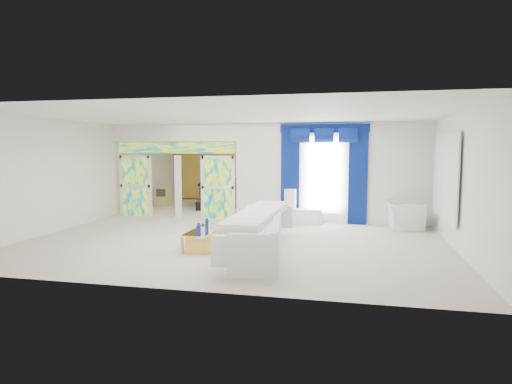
% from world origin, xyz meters
% --- Properties ---
extents(floor, '(12.00, 12.00, 0.00)m').
position_xyz_m(floor, '(0.00, 0.00, 0.00)').
color(floor, '#B7AF9E').
rests_on(floor, ground).
extents(dividing_wall, '(5.70, 0.18, 3.00)m').
position_xyz_m(dividing_wall, '(2.15, 1.00, 1.50)').
color(dividing_wall, white).
rests_on(dividing_wall, ground).
extents(dividing_header, '(4.30, 0.18, 0.55)m').
position_xyz_m(dividing_header, '(-2.85, 1.00, 2.73)').
color(dividing_header, white).
rests_on(dividing_header, dividing_wall).
extents(stained_panel_left, '(0.95, 0.04, 2.00)m').
position_xyz_m(stained_panel_left, '(-4.28, 1.00, 1.00)').
color(stained_panel_left, '#994C3F').
rests_on(stained_panel_left, ground).
extents(stained_panel_right, '(0.95, 0.04, 2.00)m').
position_xyz_m(stained_panel_right, '(-1.42, 1.00, 1.00)').
color(stained_panel_right, '#994C3F').
rests_on(stained_panel_right, ground).
extents(stained_transom, '(4.00, 0.05, 0.35)m').
position_xyz_m(stained_transom, '(-2.85, 1.00, 2.25)').
color(stained_transom, '#994C3F').
rests_on(stained_transom, dividing_header).
extents(window_pane, '(1.00, 0.02, 2.30)m').
position_xyz_m(window_pane, '(1.90, 0.90, 1.45)').
color(window_pane, white).
rests_on(window_pane, dividing_wall).
extents(blue_drape_left, '(0.55, 0.10, 2.80)m').
position_xyz_m(blue_drape_left, '(0.90, 0.87, 1.40)').
color(blue_drape_left, '#031043').
rests_on(blue_drape_left, ground).
extents(blue_drape_right, '(0.55, 0.10, 2.80)m').
position_xyz_m(blue_drape_right, '(2.90, 0.87, 1.40)').
color(blue_drape_right, '#031043').
rests_on(blue_drape_right, ground).
extents(blue_pelmet, '(2.60, 0.12, 0.25)m').
position_xyz_m(blue_pelmet, '(1.90, 0.87, 2.82)').
color(blue_pelmet, '#031043').
rests_on(blue_pelmet, dividing_wall).
extents(wall_mirror, '(0.04, 2.70, 1.90)m').
position_xyz_m(wall_mirror, '(4.94, -1.00, 1.55)').
color(wall_mirror, white).
rests_on(wall_mirror, ground).
extents(gold_curtains, '(9.70, 0.12, 2.90)m').
position_xyz_m(gold_curtains, '(0.00, 5.90, 1.50)').
color(gold_curtains, gold).
rests_on(gold_curtains, ground).
extents(white_sofa, '(1.47, 4.16, 0.78)m').
position_xyz_m(white_sofa, '(0.83, -3.18, 0.39)').
color(white_sofa, silver).
rests_on(white_sofa, ground).
extents(coffee_table, '(0.79, 1.72, 0.37)m').
position_xyz_m(coffee_table, '(-0.52, -2.88, 0.18)').
color(coffee_table, gold).
rests_on(coffee_table, ground).
extents(console_table, '(1.32, 0.50, 0.43)m').
position_xyz_m(console_table, '(1.23, 0.67, 0.22)').
color(console_table, white).
rests_on(console_table, ground).
extents(table_lamp, '(0.36, 0.36, 0.58)m').
position_xyz_m(table_lamp, '(0.93, 0.67, 0.72)').
color(table_lamp, white).
rests_on(table_lamp, console_table).
extents(armchair, '(1.06, 1.19, 0.72)m').
position_xyz_m(armchair, '(4.17, 0.50, 0.36)').
color(armchair, silver).
rests_on(armchair, ground).
extents(grand_piano, '(1.77, 2.15, 0.98)m').
position_xyz_m(grand_piano, '(-2.29, 4.35, 0.49)').
color(grand_piano, black).
rests_on(grand_piano, ground).
extents(piano_bench, '(1.02, 0.53, 0.32)m').
position_xyz_m(piano_bench, '(-2.29, 2.75, 0.16)').
color(piano_bench, black).
rests_on(piano_bench, ground).
extents(tv_console, '(0.57, 0.52, 0.78)m').
position_xyz_m(tv_console, '(-4.47, 3.51, 0.39)').
color(tv_console, tan).
rests_on(tv_console, ground).
extents(chandelier, '(0.60, 0.60, 0.60)m').
position_xyz_m(chandelier, '(-2.30, 3.40, 2.65)').
color(chandelier, gold).
rests_on(chandelier, ceiling).
extents(decanters, '(0.22, 0.95, 0.24)m').
position_xyz_m(decanters, '(-0.49, -3.05, 0.46)').
color(decanters, navy).
rests_on(decanters, coffee_table).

